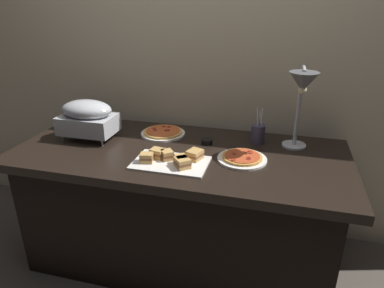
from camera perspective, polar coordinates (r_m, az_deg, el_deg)
ground_plane at (r=2.40m, az=-1.86°, el=-17.91°), size 8.00×8.00×0.00m
back_wall at (r=2.33m, az=1.40°, el=13.78°), size 4.40×0.04×2.40m
buffet_table at (r=2.17m, az=-1.99°, el=-10.18°), size 1.90×0.84×0.76m
chafing_dish at (r=2.21m, az=-16.80°, el=4.27°), size 0.33×0.22×0.24m
heat_lamp at (r=1.90m, az=17.63°, el=8.42°), size 0.15×0.30×0.48m
pizza_plate_front at (r=1.89m, az=8.24°, el=-2.29°), size 0.27×0.27×0.03m
pizza_plate_center at (r=2.23m, az=-4.79°, el=1.90°), size 0.28×0.28×0.03m
sandwich_platter at (r=1.83m, az=-3.26°, el=-2.58°), size 0.39×0.25×0.06m
sauce_cup_near at (r=2.08m, az=2.45°, el=0.44°), size 0.07×0.07×0.03m
utensil_holder at (r=2.12m, az=10.79°, el=1.71°), size 0.08×0.08×0.22m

